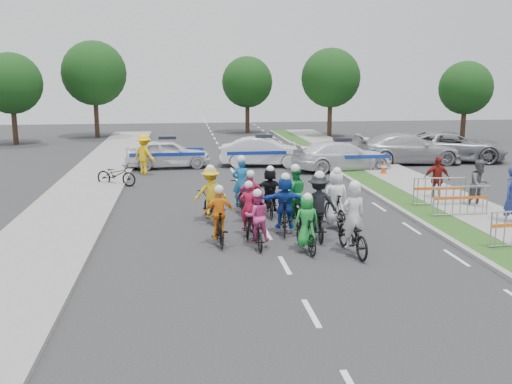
{
  "coord_description": "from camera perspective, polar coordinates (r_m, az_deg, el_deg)",
  "views": [
    {
      "loc": [
        -2.51,
        -13.56,
        4.72
      ],
      "look_at": [
        -0.21,
        3.98,
        1.1
      ],
      "focal_mm": 40.0,
      "sensor_mm": 36.0,
      "label": 1
    }
  ],
  "objects": [
    {
      "name": "rider_4",
      "position": [
        16.91,
        6.23,
        -1.99
      ],
      "size": [
        1.18,
        2.04,
        2.02
      ],
      "rotation": [
        0.0,
        0.0,
        3.04
      ],
      "color": "black",
      "rests_on": "ground"
    },
    {
      "name": "tree_2",
      "position": [
        44.57,
        20.24,
        9.73
      ],
      "size": [
        3.85,
        3.85,
        5.77
      ],
      "color": "#382619",
      "rests_on": "ground"
    },
    {
      "name": "police_car_0",
      "position": [
        30.02,
        -8.8,
        3.82
      ],
      "size": [
        4.53,
        2.14,
        1.5
      ],
      "primitive_type": "imported",
      "rotation": [
        0.0,
        0.0,
        1.66
      ],
      "color": "silver",
      "rests_on": "ground"
    },
    {
      "name": "cone_1",
      "position": [
        27.91,
        12.65,
        2.26
      ],
      "size": [
        0.4,
        0.4,
        0.7
      ],
      "color": "#F24C0C",
      "rests_on": "ground"
    },
    {
      "name": "marshal_hiviz",
      "position": [
        28.29,
        -11.1,
        3.71
      ],
      "size": [
        1.41,
        1.34,
        1.92
      ],
      "primitive_type": "imported",
      "rotation": [
        0.0,
        0.0,
        2.44
      ],
      "color": "yellow",
      "rests_on": "ground"
    },
    {
      "name": "ground",
      "position": [
        14.58,
        2.89,
        -7.34
      ],
      "size": [
        90.0,
        90.0,
        0.0
      ],
      "primitive_type": "plane",
      "color": "#28282B",
      "rests_on": "ground"
    },
    {
      "name": "rider_12",
      "position": [
        20.07,
        -1.51,
        -0.09
      ],
      "size": [
        0.77,
        2.01,
        2.02
      ],
      "rotation": [
        0.0,
        0.0,
        3.1
      ],
      "color": "black",
      "rests_on": "ground"
    },
    {
      "name": "rider_9",
      "position": [
        18.49,
        -0.57,
        -1.06
      ],
      "size": [
        0.93,
        1.73,
        1.76
      ],
      "rotation": [
        0.0,
        0.0,
        3.32
      ],
      "color": "black",
      "rests_on": "ground"
    },
    {
      "name": "tree_3",
      "position": [
        46.02,
        -15.89,
        11.34
      ],
      "size": [
        4.9,
        4.9,
        7.35
      ],
      "color": "#382619",
      "rests_on": "ground"
    },
    {
      "name": "tree_4",
      "position": [
        47.88,
        -0.87,
        10.92
      ],
      "size": [
        4.2,
        4.2,
        6.3
      ],
      "color": "#382619",
      "rests_on": "ground"
    },
    {
      "name": "tree_0",
      "position": [
        43.12,
        -23.29,
        9.93
      ],
      "size": [
        4.2,
        4.2,
        6.3
      ],
      "color": "#382619",
      "rests_on": "ground"
    },
    {
      "name": "rider_5",
      "position": [
        17.27,
        2.89,
        -1.6
      ],
      "size": [
        1.56,
        1.85,
        1.88
      ],
      "rotation": [
        0.0,
        0.0,
        2.98
      ],
      "color": "black",
      "rests_on": "ground"
    },
    {
      "name": "barrier_2",
      "position": [
        21.68,
        17.84,
        -0.06
      ],
      "size": [
        2.02,
        0.6,
        1.12
      ],
      "primitive_type": null,
      "rotation": [
        0.0,
        0.0,
        -0.05
      ],
      "color": "#A5A8AD",
      "rests_on": "ground"
    },
    {
      "name": "parked_bike",
      "position": [
        25.56,
        -13.8,
        1.71
      ],
      "size": [
        1.98,
        1.39,
        0.99
      ],
      "primitive_type": "imported",
      "rotation": [
        0.0,
        0.0,
        1.14
      ],
      "color": "black",
      "rests_on": "ground"
    },
    {
      "name": "rider_6",
      "position": [
        17.11,
        -0.76,
        -2.51
      ],
      "size": [
        0.85,
        1.72,
        1.68
      ],
      "rotation": [
        0.0,
        0.0,
        2.97
      ],
      "color": "black",
      "rests_on": "ground"
    },
    {
      "name": "rider_3",
      "position": [
        16.16,
        -3.7,
        -2.96
      ],
      "size": [
        0.9,
        1.68,
        1.75
      ],
      "rotation": [
        0.0,
        0.0,
        3.2
      ],
      "color": "black",
      "rests_on": "ground"
    },
    {
      "name": "civilian_suv",
      "position": [
        33.8,
        18.89,
        4.33
      ],
      "size": [
        6.44,
        4.01,
        1.66
      ],
      "primitive_type": "imported",
      "rotation": [
        0.0,
        0.0,
        1.35
      ],
      "color": "gray",
      "rests_on": "ground"
    },
    {
      "name": "rider_1",
      "position": [
        15.53,
        5.05,
        -3.66
      ],
      "size": [
        0.75,
        1.62,
        1.66
      ],
      "rotation": [
        0.0,
        0.0,
        3.27
      ],
      "color": "black",
      "rests_on": "ground"
    },
    {
      "name": "spectator_1",
      "position": [
        21.96,
        21.46,
        0.72
      ],
      "size": [
        1.0,
        0.86,
        1.79
      ],
      "primitive_type": "imported",
      "rotation": [
        0.0,
        0.0,
        0.24
      ],
      "color": "#515055",
      "rests_on": "ground"
    },
    {
      "name": "barrier_1",
      "position": [
        20.26,
        19.78,
        -0.98
      ],
      "size": [
        2.0,
        0.51,
        1.12
      ],
      "primitive_type": null,
      "rotation": [
        0.0,
        0.0,
        0.0
      ],
      "color": "#A5A8AD",
      "rests_on": "ground"
    },
    {
      "name": "rider_2",
      "position": [
        15.91,
        0.11,
        -3.33
      ],
      "size": [
        0.71,
        1.65,
        1.68
      ],
      "rotation": [
        0.0,
        0.0,
        3.16
      ],
      "color": "black",
      "rests_on": "ground"
    },
    {
      "name": "rider_0",
      "position": [
        15.51,
        9.62,
        -3.75
      ],
      "size": [
        0.87,
        2.05,
        2.03
      ],
      "rotation": [
        0.0,
        0.0,
        3.23
      ],
      "color": "black",
      "rests_on": "ground"
    },
    {
      "name": "tree_1",
      "position": [
        45.06,
        7.48,
        11.24
      ],
      "size": [
        4.55,
        4.55,
        6.82
      ],
      "color": "#382619",
      "rests_on": "ground"
    },
    {
      "name": "spectator_2",
      "position": [
        22.78,
        17.63,
        1.26
      ],
      "size": [
        1.05,
        0.53,
        1.72
      ],
      "primitive_type": "imported",
      "rotation": [
        0.0,
        0.0,
        -0.12
      ],
      "color": "maroon",
      "rests_on": "ground"
    },
    {
      "name": "civilian_sedan",
      "position": [
        32.17,
        15.02,
        4.2
      ],
      "size": [
        5.75,
        2.62,
        1.63
      ],
      "primitive_type": "imported",
      "rotation": [
        0.0,
        0.0,
        1.51
      ],
      "color": "#ABABB0",
      "rests_on": "ground"
    },
    {
      "name": "grass_strip",
      "position": [
        20.87,
        16.23,
        -1.82
      ],
      "size": [
        1.2,
        60.0,
        0.11
      ],
      "primitive_type": "cube",
      "color": "#264917",
      "rests_on": "ground"
    },
    {
      "name": "police_car_1",
      "position": [
        30.23,
        0.77,
        4.03
      ],
      "size": [
        4.77,
        2.29,
        1.51
      ],
      "primitive_type": "imported",
      "rotation": [
        0.0,
        0.0,
        1.41
      ],
      "color": "silver",
      "rests_on": "ground"
    },
    {
      "name": "curb_right",
      "position": [
        20.6,
        14.45,
        -1.89
      ],
      "size": [
        0.2,
        60.0,
        0.12
      ],
      "primitive_type": "cube",
      "color": "gray",
      "rests_on": "ground"
    },
    {
      "name": "police_car_2",
      "position": [
        29.13,
        8.6,
        3.58
      ],
      "size": [
        5.33,
        2.74,
        1.48
      ],
      "primitive_type": "imported",
      "rotation": [
        0.0,
        0.0,
        1.71
      ],
      "color": "silver",
      "rests_on": "ground"
    },
    {
      "name": "rider_8",
      "position": [
        18.44,
        3.85,
        -0.97
      ],
      "size": [
        0.83,
        1.94,
        1.97
      ],
      "rotation": [
        0.0,
        0.0,
        3.15
      ],
      "color": "black",
      "rests_on": "ground"
    },
    {
      "name": "rider_10",
      "position": [
        18.67,
        -4.55,
        -0.78
      ],
      "size": [
        1.16,
        1.97,
        1.92
      ],
      "rotation": [
        0.0,
        0.0,
        3.33
      ],
      "color": "black",
      "rests_on": "ground"
    },
    {
      "name": "rider_11",
      "position": [
        19.39,
        1.39,
        -0.27
      ],
      "size": [
        1.41,
        1.68,
        1.76
      ],
      "rotation": [
        0.0,
        0.0,
        3.11
      ],
      "color": "black",
      "rests_on": "ground"
    },
    {
      "name": "cone_0",
      "position": [
        23.95,
        8.18,
        0.91
      ],
      "size": [
        0.4,
        0.4,
        0.7
      ],
      "color": "#F24C0C",
      "rests_on": "ground"
    },
    {
      "name": "sidewalk_right",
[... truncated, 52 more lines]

